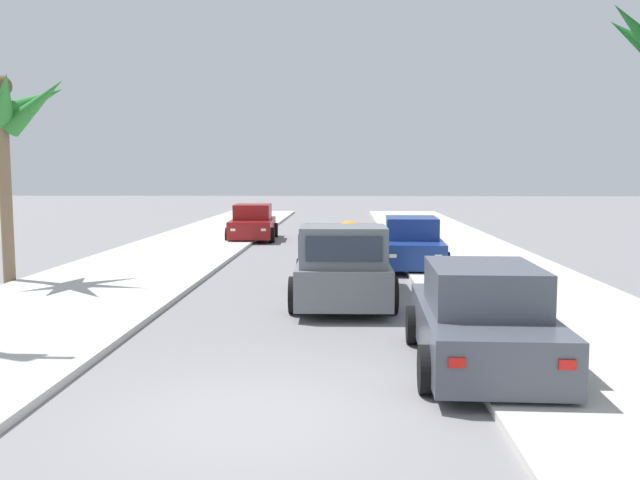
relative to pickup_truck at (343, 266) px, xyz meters
The scene contains 10 objects.
ground_plane 7.33m from the pickup_truck, 97.55° to the right, with size 160.00×160.00×0.00m, color slate.
sidewalk_left 7.77m from the pickup_truck, 141.88° to the left, with size 4.74×60.00×0.12m, color beige.
sidewalk_right 6.38m from the pickup_truck, 48.88° to the left, with size 4.74×60.00×0.12m, color beige.
curb_left 7.03m from the pickup_truck, 136.95° to the left, with size 0.16×60.00×0.10m, color silver.
curb_right 5.79m from the pickup_truck, 56.20° to the left, with size 0.16×60.00×0.10m, color silver.
pickup_truck is the anchor object (origin of this frame).
car_left_near 5.97m from the pickup_truck, 69.78° to the left, with size 2.15×4.32×1.54m.
car_right_near 5.51m from the pickup_truck, 67.95° to the right, with size 2.12×4.30×1.54m.
car_left_mid 14.68m from the pickup_truck, 105.68° to the left, with size 2.18×4.33×1.54m.
palm_tree_left_fore 9.60m from the pickup_truck, 166.76° to the left, with size 3.50×3.45×5.41m.
Camera 1 is at (1.02, -7.74, 2.85)m, focal length 37.98 mm.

